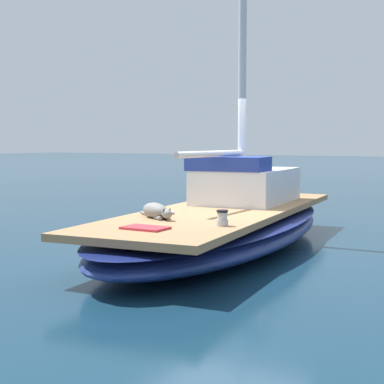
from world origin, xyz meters
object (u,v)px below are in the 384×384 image
Objects in this scene: sailboat_main at (223,228)px; deck_towel at (145,228)px; coiled_rope at (164,212)px; dog_grey at (156,211)px; deck_winch at (222,218)px.

deck_towel is (0.18, -2.48, 0.34)m from sailboat_main.
coiled_rope is at bearing 114.14° from deck_towel.
dog_grey reaches higher than sailboat_main.
deck_towel is at bearing -134.10° from deck_winch.
deck_winch is (0.89, -1.75, 0.42)m from sailboat_main.
coiled_rope is 0.58× the size of deck_towel.
coiled_rope is at bearing 110.32° from dog_grey.
dog_grey reaches higher than deck_winch.
sailboat_main is 1.61m from dog_grey.
deck_winch reaches higher than coiled_rope.
deck_winch is at bearing -27.43° from coiled_rope.
deck_towel is at bearing -85.93° from sailboat_main.
dog_grey is 1.19m from deck_winch.
coiled_rope is at bearing 152.57° from deck_winch.
deck_winch is at bearing 45.90° from deck_towel.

